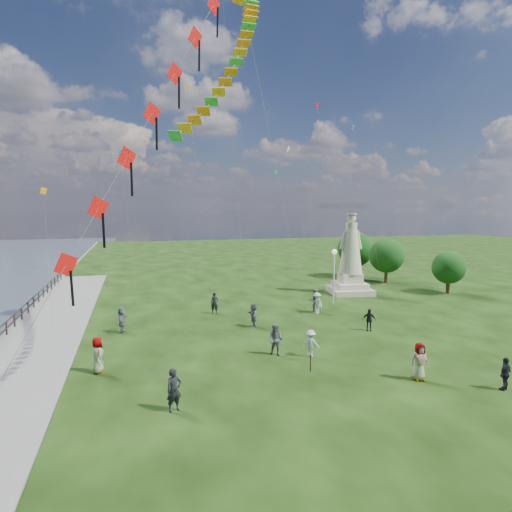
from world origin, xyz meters
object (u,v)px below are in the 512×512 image
object	(u,v)px
person_6	(215,303)
person_11	(254,315)
person_3	(505,374)
person_4	(419,362)
lamppost	(334,265)
person_9	(369,320)
statue	(350,264)
person_7	(315,300)
person_5	(122,320)
person_8	(317,303)
person_1	(276,340)
person_10	(98,355)
person_0	(174,390)
person_2	(311,343)

from	to	relation	value
person_6	person_11	bearing A→B (deg)	-49.37
person_3	person_4	xyz separation A→B (m)	(-3.10, 2.08, 0.16)
lamppost	person_9	xyz separation A→B (m)	(-1.27, -8.02, -2.70)
statue	person_7	size ratio (longest dim) A/B	4.16
person_5	person_11	xyz separation A→B (m)	(8.89, -1.14, -0.02)
statue	person_5	world-z (taller)	statue
person_8	person_5	bearing A→B (deg)	-107.27
lamppost	person_11	xyz separation A→B (m)	(-8.64, -5.02, -2.61)
person_1	person_11	bearing A→B (deg)	126.14
statue	person_7	distance (m)	8.83
person_4	person_11	world-z (taller)	person_4
person_3	person_6	world-z (taller)	person_6
person_9	lamppost	bearing A→B (deg)	103.99
person_4	person_5	size ratio (longest dim) A/B	1.07
person_6	person_11	xyz separation A→B (m)	(1.94, -4.55, 0.01)
person_11	person_1	bearing A→B (deg)	-3.27
lamppost	person_4	bearing A→B (deg)	-101.59
statue	person_5	bearing A→B (deg)	-151.54
lamppost	person_8	distance (m)	4.66
person_8	person_10	bearing A→B (deg)	-84.53
person_6	person_8	distance (m)	8.14
person_0	person_2	distance (m)	9.20
statue	person_3	world-z (taller)	statue
person_6	person_10	size ratio (longest dim) A/B	0.91
person_6	person_7	xyz separation A→B (m)	(7.87, -1.64, 0.09)
person_9	person_6	bearing A→B (deg)	163.92
person_4	person_8	distance (m)	13.46
person_1	person_0	bearing A→B (deg)	-100.77
person_6	person_8	xyz separation A→B (m)	(7.83, -2.23, -0.00)
person_6	person_10	world-z (taller)	person_10
person_2	person_8	size ratio (longest dim) A/B	0.91
lamppost	person_0	size ratio (longest dim) A/B	2.63
lamppost	person_10	distance (m)	21.63
person_2	person_5	xyz separation A→B (m)	(-10.41, 7.76, 0.11)
statue	lamppost	size ratio (longest dim) A/B	1.62
person_0	person_7	xyz separation A→B (m)	(12.44, 13.98, 0.02)
person_0	person_2	xyz separation A→B (m)	(8.05, 4.46, -0.15)
person_0	person_5	size ratio (longest dim) A/B	1.04
statue	person_11	distance (m)	15.19
person_4	person_11	size ratio (longest dim) A/B	1.10
person_1	person_5	xyz separation A→B (m)	(-8.56, 7.04, -0.04)
person_2	person_10	distance (m)	11.46
person_3	person_7	size ratio (longest dim) A/B	0.84
person_5	person_8	bearing A→B (deg)	-74.41
person_4	person_10	bearing A→B (deg)	168.38
person_4	person_2	bearing A→B (deg)	137.65
lamppost	person_11	world-z (taller)	lamppost
person_2	person_11	distance (m)	6.79
person_4	person_5	distance (m)	18.78
lamppost	person_6	bearing A→B (deg)	-177.48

